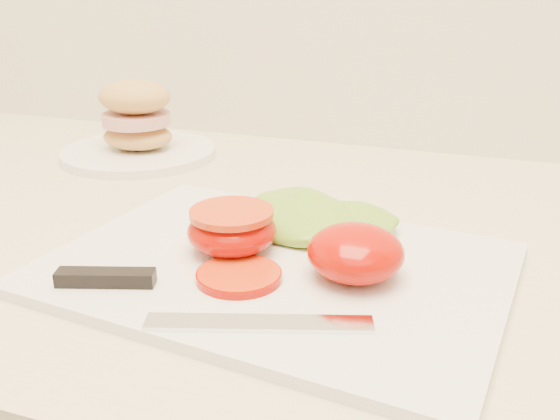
% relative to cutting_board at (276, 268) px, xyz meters
% --- Properties ---
extents(cutting_board, '(0.41, 0.32, 0.01)m').
position_rel_cutting_board_xyz_m(cutting_board, '(0.00, 0.00, 0.00)').
color(cutting_board, white).
rests_on(cutting_board, counter).
extents(tomato_half_dome, '(0.08, 0.08, 0.04)m').
position_rel_cutting_board_xyz_m(tomato_half_dome, '(0.07, -0.00, 0.03)').
color(tomato_half_dome, '#C40200').
rests_on(tomato_half_dome, cutting_board).
extents(tomato_half_cut, '(0.08, 0.08, 0.04)m').
position_rel_cutting_board_xyz_m(tomato_half_cut, '(-0.04, 0.01, 0.03)').
color(tomato_half_cut, '#C40200').
rests_on(tomato_half_cut, cutting_board).
extents(tomato_slice_0, '(0.07, 0.07, 0.01)m').
position_rel_cutting_board_xyz_m(tomato_slice_0, '(-0.02, -0.04, 0.01)').
color(tomato_slice_0, '#DD4E16').
rests_on(tomato_slice_0, cutting_board).
extents(lettuce_leaf_0, '(0.16, 0.15, 0.02)m').
position_rel_cutting_board_xyz_m(lettuce_leaf_0, '(-0.01, 0.08, 0.02)').
color(lettuce_leaf_0, '#7DBB31').
rests_on(lettuce_leaf_0, cutting_board).
extents(lettuce_leaf_1, '(0.11, 0.09, 0.02)m').
position_rel_cutting_board_xyz_m(lettuce_leaf_1, '(0.04, 0.08, 0.02)').
color(lettuce_leaf_1, '#7DBB31').
rests_on(lettuce_leaf_1, cutting_board).
extents(knife, '(0.26, 0.07, 0.01)m').
position_rel_cutting_board_xyz_m(knife, '(-0.06, -0.09, 0.01)').
color(knife, silver).
rests_on(knife, cutting_board).
extents(sandwich_plate, '(0.21, 0.21, 0.11)m').
position_rel_cutting_board_xyz_m(sandwich_plate, '(-0.30, 0.27, 0.03)').
color(sandwich_plate, white).
rests_on(sandwich_plate, counter).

